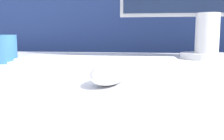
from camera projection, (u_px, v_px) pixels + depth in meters
name	position (u px, v px, depth m)	size (l,w,h in m)	color
partition_panel	(142.00, 77.00, 1.36)	(5.00, 0.03, 1.27)	navy
computer_mouse_near	(109.00, 74.00, 0.45)	(0.08, 0.12, 0.04)	white
keyboard	(98.00, 62.00, 0.70)	(0.44, 0.14, 0.02)	silver
mug	(4.00, 49.00, 0.78)	(0.07, 0.07, 0.08)	teal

